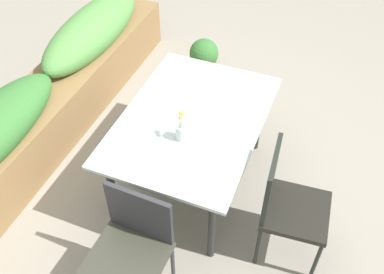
# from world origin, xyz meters

# --- Properties ---
(ground_plane) EXTENTS (12.00, 12.00, 0.00)m
(ground_plane) POSITION_xyz_m (0.00, 0.00, 0.00)
(ground_plane) COLOR gray
(dining_table) EXTENTS (1.42, 1.01, 0.73)m
(dining_table) POSITION_xyz_m (0.02, -0.09, 0.67)
(dining_table) COLOR silver
(dining_table) RESTS_ON ground
(chair_near_left) EXTENTS (0.48, 0.48, 0.94)m
(chair_near_left) POSITION_xyz_m (-0.31, -0.90, 0.53)
(chair_near_left) COLOR black
(chair_near_left) RESTS_ON ground
(chair_end_left) EXTENTS (0.48, 0.48, 0.89)m
(chair_end_left) POSITION_xyz_m (-1.00, -0.09, 0.53)
(chair_end_left) COLOR #393A2F
(chair_end_left) RESTS_ON ground
(flower_vase) EXTENTS (0.08, 0.08, 0.26)m
(flower_vase) POSITION_xyz_m (-0.20, -0.10, 0.81)
(flower_vase) COLOR silver
(flower_vase) RESTS_ON dining_table
(planter_box) EXTENTS (3.42, 0.55, 0.81)m
(planter_box) POSITION_xyz_m (0.20, 1.34, 0.38)
(planter_box) COLOR olive
(planter_box) RESTS_ON ground
(potted_plant) EXTENTS (0.30, 0.30, 0.46)m
(potted_plant) POSITION_xyz_m (1.41, 0.33, 0.24)
(potted_plant) COLOR #9E6047
(potted_plant) RESTS_ON ground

